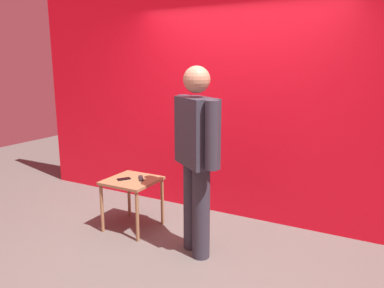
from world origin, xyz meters
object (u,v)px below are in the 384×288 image
at_px(side_table, 132,187).
at_px(cell_phone, 124,179).
at_px(standing_person, 197,152).
at_px(tv_remote, 141,178).

bearing_deg(side_table, cell_phone, -149.71).
xyz_separation_m(standing_person, cell_phone, (-0.97, 0.10, -0.44)).
relative_size(standing_person, side_table, 3.15).
relative_size(standing_person, tv_remote, 10.70).
bearing_deg(side_table, tv_remote, 32.60).
bearing_deg(side_table, standing_person, -9.50).
distance_m(cell_phone, tv_remote, 0.19).
bearing_deg(cell_phone, side_table, 64.39).
bearing_deg(cell_phone, tv_remote, 65.62).
xyz_separation_m(standing_person, tv_remote, (-0.80, 0.20, -0.43)).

